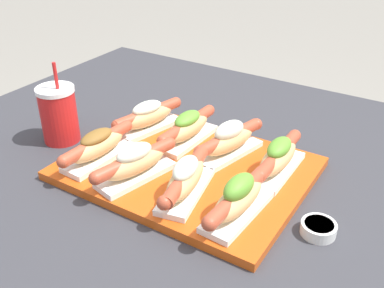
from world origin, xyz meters
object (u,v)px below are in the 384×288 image
(hot_dog_0, at_px, (97,146))
(hot_dog_3, at_px, (238,198))
(sauce_bowl, at_px, (319,228))
(serving_tray, at_px, (187,169))
(hot_dog_1, at_px, (135,163))
(hot_dog_6, at_px, (230,140))
(hot_dog_7, at_px, (278,157))
(drink_cup, at_px, (59,114))
(hot_dog_5, at_px, (187,128))
(hot_dog_2, at_px, (184,178))
(hot_dog_4, at_px, (147,116))

(hot_dog_0, xyz_separation_m, hot_dog_3, (0.33, -0.01, 0.00))
(sauce_bowl, bearing_deg, serving_tray, 171.98)
(hot_dog_1, xyz_separation_m, hot_dog_6, (0.11, 0.17, 0.00))
(hot_dog_7, bearing_deg, hot_dog_6, 176.16)
(hot_dog_3, xyz_separation_m, drink_cup, (-0.48, 0.05, 0.01))
(hot_dog_6, height_order, drink_cup, drink_cup)
(hot_dog_5, distance_m, hot_dog_6, 0.11)
(hot_dog_7, bearing_deg, hot_dog_1, -143.68)
(hot_dog_0, distance_m, hot_dog_7, 0.37)
(hot_dog_0, xyz_separation_m, drink_cup, (-0.15, 0.04, 0.02))
(hot_dog_7, height_order, sauce_bowl, hot_dog_7)
(hot_dog_5, relative_size, drink_cup, 1.07)
(hot_dog_3, height_order, hot_dog_6, same)
(serving_tray, distance_m, hot_dog_1, 0.12)
(hot_dog_2, bearing_deg, hot_dog_7, 53.50)
(drink_cup, bearing_deg, hot_dog_7, 13.04)
(drink_cup, bearing_deg, hot_dog_6, 17.80)
(hot_dog_7, bearing_deg, hot_dog_5, 177.18)
(hot_dog_0, distance_m, hot_dog_3, 0.33)
(sauce_bowl, distance_m, drink_cup, 0.62)
(serving_tray, relative_size, hot_dog_6, 2.39)
(hot_dog_7, relative_size, drink_cup, 1.07)
(hot_dog_6, bearing_deg, hot_dog_2, -91.93)
(hot_dog_5, xyz_separation_m, hot_dog_6, (0.11, -0.00, 0.00))
(serving_tray, relative_size, hot_dog_2, 2.37)
(sauce_bowl, bearing_deg, hot_dog_4, 164.70)
(serving_tray, bearing_deg, sauce_bowl, -8.02)
(hot_dog_0, height_order, hot_dog_6, hot_dog_6)
(hot_dog_5, xyz_separation_m, hot_dog_7, (0.22, -0.01, 0.00))
(hot_dog_4, bearing_deg, hot_dog_6, -0.29)
(hot_dog_1, bearing_deg, hot_dog_3, 0.84)
(hot_dog_5, bearing_deg, hot_dog_1, -92.19)
(hot_dog_7, bearing_deg, drink_cup, -166.96)
(drink_cup, bearing_deg, hot_dog_1, -11.59)
(serving_tray, distance_m, hot_dog_7, 0.19)
(hot_dog_0, height_order, hot_dog_2, hot_dog_2)
(serving_tray, distance_m, drink_cup, 0.33)
(hot_dog_6, bearing_deg, hot_dog_3, -57.86)
(serving_tray, height_order, hot_dog_4, hot_dog_4)
(sauce_bowl, relative_size, drink_cup, 0.32)
(hot_dog_1, bearing_deg, hot_dog_2, 3.67)
(hot_dog_2, relative_size, hot_dog_7, 0.98)
(hot_dog_2, relative_size, hot_dog_4, 1.01)
(hot_dog_1, xyz_separation_m, hot_dog_2, (0.11, 0.01, -0.00))
(hot_dog_4, height_order, hot_dog_5, same)
(hot_dog_3, height_order, hot_dog_5, hot_dog_3)
(hot_dog_2, height_order, hot_dog_4, hot_dog_2)
(hot_dog_1, xyz_separation_m, hot_dog_3, (0.22, 0.00, 0.00))
(hot_dog_5, height_order, hot_dog_7, hot_dog_7)
(hot_dog_2, xyz_separation_m, hot_dog_3, (0.11, -0.00, 0.00))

